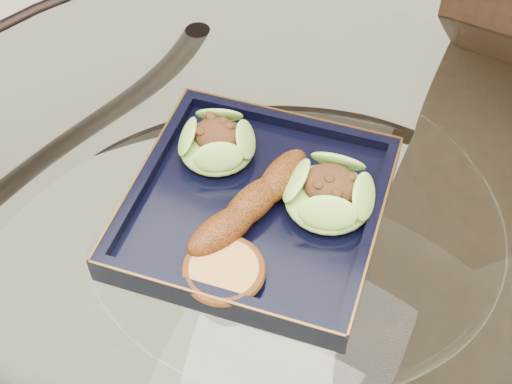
% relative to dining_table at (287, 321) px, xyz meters
% --- Properties ---
extents(dining_table, '(1.13, 1.13, 0.77)m').
position_rel_dining_table_xyz_m(dining_table, '(0.00, 0.00, 0.00)').
color(dining_table, white).
rests_on(dining_table, ground).
extents(navy_plate, '(0.31, 0.31, 0.02)m').
position_rel_dining_table_xyz_m(navy_plate, '(-0.05, 0.02, 0.17)').
color(navy_plate, black).
rests_on(navy_plate, dining_table).
extents(lettuce_wrap_left, '(0.09, 0.09, 0.03)m').
position_rel_dining_table_xyz_m(lettuce_wrap_left, '(-0.13, 0.07, 0.20)').
color(lettuce_wrap_left, '#5E8F29').
rests_on(lettuce_wrap_left, navy_plate).
extents(lettuce_wrap_right, '(0.11, 0.11, 0.03)m').
position_rel_dining_table_xyz_m(lettuce_wrap_right, '(0.02, 0.05, 0.20)').
color(lettuce_wrap_right, '#699F2E').
rests_on(lettuce_wrap_right, navy_plate).
extents(roasted_plantain, '(0.08, 0.18, 0.03)m').
position_rel_dining_table_xyz_m(roasted_plantain, '(-0.05, 0.01, 0.20)').
color(roasted_plantain, '#6B2F0B').
rests_on(roasted_plantain, navy_plate).
extents(crumb_patty, '(0.10, 0.10, 0.01)m').
position_rel_dining_table_xyz_m(crumb_patty, '(-0.04, -0.08, 0.19)').
color(crumb_patty, '#CC8C44').
rests_on(crumb_patty, navy_plate).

